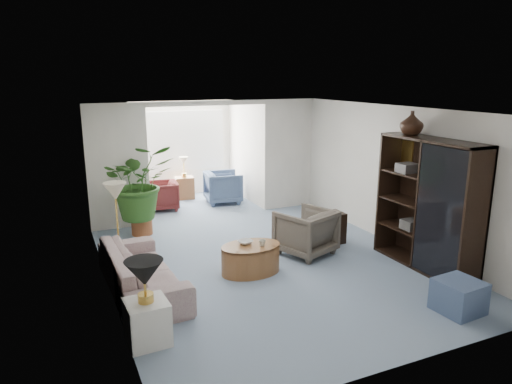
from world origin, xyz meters
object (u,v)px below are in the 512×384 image
table_lamp (144,273)px  floor_lamp (115,191)px  coffee_bowl (245,242)px  ottoman (459,296)px  framed_picture (402,153)px  sunroom_chair_maroon (162,196)px  sofa (142,271)px  side_table_dark (330,228)px  sunroom_table (185,188)px  sunroom_chair_blue (223,187)px  coffee_table (251,259)px  wingback_chair (306,232)px  plant_pot (142,226)px  end_table (147,322)px  entertainment_cabinet (428,205)px  cabinet_urn (412,123)px  coffee_cup (262,243)px

table_lamp → floor_lamp: floor_lamp is taller
coffee_bowl → ottoman: bearing=-49.5°
framed_picture → coffee_bowl: 3.16m
sunroom_chair_maroon → sofa: bearing=-9.5°
sofa → side_table_dark: (3.56, 0.64, -0.04)m
ottoman → sunroom_table: sunroom_table is taller
table_lamp → sunroom_chair_blue: (2.95, 5.44, -0.48)m
coffee_table → framed_picture: bearing=0.0°
wingback_chair → plant_pot: 3.25m
coffee_table → sunroom_table: bearing=86.3°
wingback_chair → coffee_table: bearing=-3.9°
end_table → sunroom_chair_maroon: size_ratio=0.71×
sunroom_chair_maroon → table_lamp: bearing=-7.5°
floor_lamp → sunroom_chair_blue: floor_lamp is taller
sunroom_chair_maroon → sunroom_table: bearing=142.4°
sunroom_chair_maroon → sunroom_table: 1.06m
coffee_table → sunroom_chair_maroon: (-0.43, 4.11, 0.10)m
entertainment_cabinet → sunroom_table: (-2.32, 5.78, -0.76)m
floor_lamp → cabinet_urn: cabinet_urn is taller
sunroom_chair_maroon → entertainment_cabinet: bearing=38.8°
floor_lamp → entertainment_cabinet: entertainment_cabinet is taller
ottoman → floor_lamp: bearing=138.5°
table_lamp → sunroom_table: bearing=70.5°
table_lamp → floor_lamp: size_ratio=1.22×
end_table → plant_pot: (0.68, 3.88, -0.10)m
coffee_cup → wingback_chair: size_ratio=0.12×
framed_picture → coffee_bowl: bearing=178.1°
floor_lamp → side_table_dark: floor_lamp is taller
sunroom_chair_maroon → framed_picture: bearing=46.2°
framed_picture → sunroom_chair_blue: framed_picture is taller
table_lamp → coffee_table: (1.88, 1.34, -0.64)m
sunroom_chair_maroon → coffee_table: bearing=13.4°
wingback_chair → sunroom_chair_maroon: wingback_chair is taller
coffee_table → side_table_dark: bearing=19.1°
sunroom_table → coffee_table: bearing=-93.7°
framed_picture → side_table_dark: framed_picture is taller
sunroom_chair_maroon → floor_lamp: bearing=-17.4°
coffee_bowl → coffee_cup: 0.28m
framed_picture → table_lamp: bearing=-164.3°
sofa → coffee_bowl: 1.64m
sunroom_table → ottoman: bearing=-76.9°
coffee_table → coffee_bowl: bearing=116.6°
coffee_table → sunroom_table: 4.87m
sunroom_chair_maroon → plant_pot: bearing=-18.6°
entertainment_cabinet → plant_pot: size_ratio=5.19×
entertainment_cabinet → plant_pot: bearing=137.9°
coffee_cup → cabinet_urn: size_ratio=0.27×
entertainment_cabinet → plant_pot: (-3.83, 3.47, -0.88)m
plant_pot → coffee_cup: bearing=-63.0°
table_lamp → side_table_dark: size_ratio=0.77×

